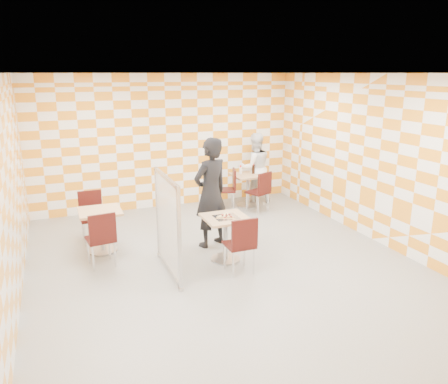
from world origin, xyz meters
name	(u,v)px	position (x,y,z in m)	size (l,w,h in m)	color
room_shell	(211,167)	(0.00, 0.54, 1.50)	(7.00, 7.00, 7.00)	gray
main_table	(226,231)	(0.10, 0.13, 0.51)	(0.70, 0.70, 0.75)	tan
second_table	(248,185)	(1.71, 2.78, 0.51)	(0.70, 0.70, 0.75)	tan
empty_table	(101,224)	(-1.76, 1.25, 0.51)	(0.70, 0.70, 0.75)	tan
chair_main_front	(242,241)	(0.13, -0.46, 0.54)	(0.42, 0.43, 0.92)	#360D0A
chair_second_front	(261,189)	(1.76, 2.20, 0.54)	(0.55, 0.56, 0.92)	#360D0A
chair_second_side	(230,186)	(1.22, 2.70, 0.54)	(0.53, 0.53, 0.92)	#360D0A
chair_empty_near	(102,235)	(-1.82, 0.56, 0.54)	(0.47, 0.48, 0.92)	#360D0A
chair_empty_far	(91,212)	(-1.86, 1.86, 0.54)	(0.43, 0.44, 0.92)	#360D0A
partition	(168,224)	(-0.89, 0.00, 0.79)	(0.08, 1.38, 1.55)	white
man_dark	(211,193)	(0.10, 0.83, 0.97)	(0.71, 0.47, 1.95)	black
man_white	(255,168)	(2.01, 3.05, 0.83)	(0.81, 0.63, 1.66)	white
pizza_on_foil	(226,216)	(0.10, 0.11, 0.77)	(0.40, 0.40, 0.04)	silver
sport_bottle	(241,170)	(1.58, 2.91, 0.84)	(0.06, 0.06, 0.20)	white
soda_bottle	(253,169)	(1.87, 2.83, 0.85)	(0.07, 0.07, 0.23)	black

